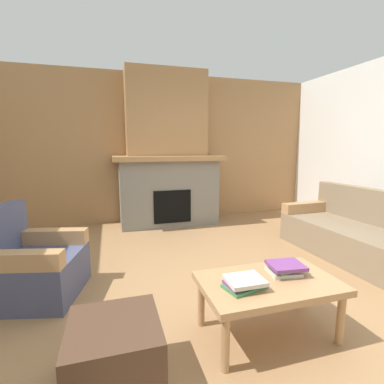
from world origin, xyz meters
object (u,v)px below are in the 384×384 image
(armchair, at_px, (31,266))
(fireplace, at_px, (167,159))
(coffee_table, at_px, (268,287))
(ottoman, at_px, (115,354))
(couch, at_px, (356,234))

(armchair, bearing_deg, fireplace, 51.21)
(armchair, bearing_deg, coffee_table, -31.28)
(fireplace, relative_size, armchair, 2.95)
(ottoman, bearing_deg, armchair, 119.94)
(coffee_table, xyz_separation_m, ottoman, (-1.10, -0.16, -0.18))
(couch, distance_m, coffee_table, 2.16)
(fireplace, bearing_deg, armchair, -128.79)
(armchair, height_order, ottoman, armchair)
(couch, bearing_deg, fireplace, 131.36)
(fireplace, distance_m, coffee_table, 3.38)
(armchair, relative_size, ottoman, 1.76)
(fireplace, distance_m, armchair, 2.92)
(armchair, height_order, coffee_table, armchair)
(couch, relative_size, ottoman, 3.52)
(fireplace, height_order, armchair, fireplace)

